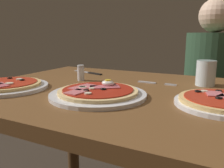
{
  "coord_description": "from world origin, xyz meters",
  "views": [
    {
      "loc": [
        0.33,
        -0.76,
        0.97
      ],
      "look_at": [
        -0.03,
        -0.07,
        0.8
      ],
      "focal_mm": 37.42,
      "sensor_mm": 36.0,
      "label": 1
    }
  ],
  "objects_px": {
    "pizza_across_right": "(223,102)",
    "diner_person": "(209,100)",
    "salt_shaker": "(81,73)",
    "fork": "(154,83)",
    "knife": "(90,73)",
    "water_glass_near": "(206,75)",
    "pizza_foreground": "(98,93)",
    "pizza_across_left": "(7,86)",
    "dining_table": "(126,122)"
  },
  "relations": [
    {
      "from": "dining_table",
      "to": "diner_person",
      "type": "xyz_separation_m",
      "value": [
        0.23,
        0.79,
        -0.09
      ]
    },
    {
      "from": "pizza_foreground",
      "to": "knife",
      "type": "xyz_separation_m",
      "value": [
        -0.27,
        0.38,
        -0.01
      ]
    },
    {
      "from": "pizza_across_left",
      "to": "pizza_foreground",
      "type": "bearing_deg",
      "value": 9.18
    },
    {
      "from": "fork",
      "to": "pizza_foreground",
      "type": "bearing_deg",
      "value": -109.87
    },
    {
      "from": "fork",
      "to": "knife",
      "type": "relative_size",
      "value": 0.82
    },
    {
      "from": "knife",
      "to": "salt_shaker",
      "type": "height_order",
      "value": "salt_shaker"
    },
    {
      "from": "water_glass_near",
      "to": "salt_shaker",
      "type": "distance_m",
      "value": 0.51
    },
    {
      "from": "water_glass_near",
      "to": "dining_table",
      "type": "bearing_deg",
      "value": -140.75
    },
    {
      "from": "dining_table",
      "to": "water_glass_near",
      "type": "xyz_separation_m",
      "value": [
        0.25,
        0.2,
        0.17
      ]
    },
    {
      "from": "pizza_across_right",
      "to": "salt_shaker",
      "type": "distance_m",
      "value": 0.58
    },
    {
      "from": "dining_table",
      "to": "knife",
      "type": "bearing_deg",
      "value": 141.96
    },
    {
      "from": "dining_table",
      "to": "pizza_foreground",
      "type": "relative_size",
      "value": 3.71
    },
    {
      "from": "pizza_across_right",
      "to": "water_glass_near",
      "type": "relative_size",
      "value": 2.66
    },
    {
      "from": "pizza_across_left",
      "to": "diner_person",
      "type": "xyz_separation_m",
      "value": [
        0.62,
        0.98,
        -0.22
      ]
    },
    {
      "from": "salt_shaker",
      "to": "diner_person",
      "type": "bearing_deg",
      "value": 56.97
    },
    {
      "from": "fork",
      "to": "knife",
      "type": "height_order",
      "value": "knife"
    },
    {
      "from": "water_glass_near",
      "to": "pizza_across_right",
      "type": "bearing_deg",
      "value": -74.61
    },
    {
      "from": "pizza_across_left",
      "to": "fork",
      "type": "xyz_separation_m",
      "value": [
        0.45,
        0.33,
        -0.01
      ]
    },
    {
      "from": "dining_table",
      "to": "pizza_across_right",
      "type": "distance_m",
      "value": 0.35
    },
    {
      "from": "dining_table",
      "to": "diner_person",
      "type": "relative_size",
      "value": 0.98
    },
    {
      "from": "pizza_across_right",
      "to": "diner_person",
      "type": "height_order",
      "value": "diner_person"
    },
    {
      "from": "dining_table",
      "to": "water_glass_near",
      "type": "relative_size",
      "value": 11.74
    },
    {
      "from": "pizza_across_left",
      "to": "water_glass_near",
      "type": "bearing_deg",
      "value": 31.18
    },
    {
      "from": "salt_shaker",
      "to": "diner_person",
      "type": "height_order",
      "value": "diner_person"
    },
    {
      "from": "pizza_across_left",
      "to": "pizza_across_right",
      "type": "distance_m",
      "value": 0.73
    },
    {
      "from": "pizza_foreground",
      "to": "fork",
      "type": "bearing_deg",
      "value": 70.13
    },
    {
      "from": "knife",
      "to": "pizza_across_right",
      "type": "bearing_deg",
      "value": -25.97
    },
    {
      "from": "pizza_across_right",
      "to": "salt_shaker",
      "type": "bearing_deg",
      "value": 167.08
    },
    {
      "from": "salt_shaker",
      "to": "knife",
      "type": "bearing_deg",
      "value": 111.29
    },
    {
      "from": "dining_table",
      "to": "knife",
      "type": "xyz_separation_m",
      "value": [
        -0.31,
        0.24,
        0.13
      ]
    },
    {
      "from": "fork",
      "to": "diner_person",
      "type": "height_order",
      "value": "diner_person"
    },
    {
      "from": "salt_shaker",
      "to": "fork",
      "type": "bearing_deg",
      "value": 14.6
    },
    {
      "from": "pizza_foreground",
      "to": "salt_shaker",
      "type": "xyz_separation_m",
      "value": [
        -0.2,
        0.2,
        0.02
      ]
    },
    {
      "from": "fork",
      "to": "diner_person",
      "type": "xyz_separation_m",
      "value": [
        0.17,
        0.65,
        -0.22
      ]
    },
    {
      "from": "pizza_foreground",
      "to": "salt_shaker",
      "type": "relative_size",
      "value": 4.64
    },
    {
      "from": "dining_table",
      "to": "pizza_across_left",
      "type": "xyz_separation_m",
      "value": [
        -0.4,
        -0.19,
        0.14
      ]
    },
    {
      "from": "pizza_foreground",
      "to": "pizza_across_left",
      "type": "relative_size",
      "value": 1.06
    },
    {
      "from": "pizza_across_right",
      "to": "pizza_foreground",
      "type": "bearing_deg",
      "value": -169.38
    },
    {
      "from": "knife",
      "to": "dining_table",
      "type": "bearing_deg",
      "value": -38.04
    },
    {
      "from": "dining_table",
      "to": "diner_person",
      "type": "distance_m",
      "value": 0.83
    },
    {
      "from": "pizza_across_left",
      "to": "water_glass_near",
      "type": "distance_m",
      "value": 0.75
    },
    {
      "from": "pizza_foreground",
      "to": "pizza_across_right",
      "type": "xyz_separation_m",
      "value": [
        0.36,
        0.07,
        0.0
      ]
    },
    {
      "from": "pizza_across_right",
      "to": "salt_shaker",
      "type": "relative_size",
      "value": 3.9
    },
    {
      "from": "fork",
      "to": "salt_shaker",
      "type": "distance_m",
      "value": 0.31
    },
    {
      "from": "knife",
      "to": "diner_person",
      "type": "relative_size",
      "value": 0.16
    },
    {
      "from": "dining_table",
      "to": "pizza_across_right",
      "type": "relative_size",
      "value": 4.41
    },
    {
      "from": "pizza_foreground",
      "to": "diner_person",
      "type": "bearing_deg",
      "value": 73.68
    },
    {
      "from": "pizza_across_right",
      "to": "diner_person",
      "type": "bearing_deg",
      "value": 96.15
    },
    {
      "from": "pizza_foreground",
      "to": "pizza_across_right",
      "type": "relative_size",
      "value": 1.19
    },
    {
      "from": "fork",
      "to": "knife",
      "type": "distance_m",
      "value": 0.38
    }
  ]
}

